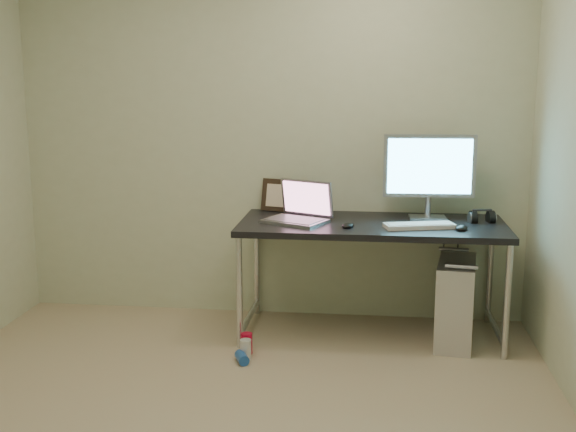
{
  "coord_description": "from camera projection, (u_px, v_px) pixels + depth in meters",
  "views": [
    {
      "loc": [
        0.71,
        -3.16,
        1.69
      ],
      "look_at": [
        0.21,
        1.03,
        0.85
      ],
      "focal_mm": 45.0,
      "sensor_mm": 36.0,
      "label": 1
    }
  ],
  "objects": [
    {
      "name": "desk",
      "position": [
        372.0,
        234.0,
        4.62
      ],
      "size": [
        1.69,
        0.74,
        0.75
      ],
      "color": "black",
      "rests_on": "ground"
    },
    {
      "name": "headphones",
      "position": [
        482.0,
        218.0,
        4.61
      ],
      "size": [
        0.17,
        0.1,
        0.11
      ],
      "rotation": [
        0.0,
        0.0,
        0.18
      ],
      "color": "black",
      "rests_on": "desk"
    },
    {
      "name": "can_red",
      "position": [
        247.0,
        343.0,
        4.41
      ],
      "size": [
        0.09,
        0.09,
        0.13
      ],
      "primitive_type": "cylinder",
      "rotation": [
        0.0,
        0.0,
        0.35
      ],
      "color": "red",
      "rests_on": "ground"
    },
    {
      "name": "picture_frame",
      "position": [
        281.0,
        195.0,
        4.96
      ],
      "size": [
        0.29,
        0.15,
        0.22
      ],
      "primitive_type": "cube",
      "rotation": [
        -0.21,
        0.0,
        -0.29
      ],
      "color": "black",
      "rests_on": "desk"
    },
    {
      "name": "wall_back",
      "position": [
        270.0,
        138.0,
        4.95
      ],
      "size": [
        3.5,
        0.02,
        2.5
      ],
      "primitive_type": "cube",
      "color": "beige",
      "rests_on": "ground"
    },
    {
      "name": "keyboard",
      "position": [
        419.0,
        226.0,
        4.45
      ],
      "size": [
        0.45,
        0.24,
        0.03
      ],
      "primitive_type": "cube",
      "rotation": [
        0.0,
        0.0,
        0.25
      ],
      "color": "silver",
      "rests_on": "desk"
    },
    {
      "name": "floor",
      "position": [
        220.0,
        428.0,
        3.49
      ],
      "size": [
        3.5,
        3.5,
        0.0
      ],
      "primitive_type": "plane",
      "color": "tan",
      "rests_on": "ground"
    },
    {
      "name": "can_white",
      "position": [
        246.0,
        349.0,
        4.32
      ],
      "size": [
        0.08,
        0.08,
        0.12
      ],
      "primitive_type": "cylinder",
      "rotation": [
        0.0,
        0.0,
        -0.3
      ],
      "color": "silver",
      "rests_on": "ground"
    },
    {
      "name": "tower_computer",
      "position": [
        455.0,
        302.0,
        4.55
      ],
      "size": [
        0.3,
        0.54,
        0.57
      ],
      "rotation": [
        0.0,
        0.0,
        -0.15
      ],
      "color": "silver",
      "rests_on": "ground"
    },
    {
      "name": "cable_b",
      "position": [
        456.0,
        269.0,
        4.9
      ],
      "size": [
        0.02,
        0.11,
        0.71
      ],
      "primitive_type": "cylinder",
      "rotation": [
        0.14,
        0.0,
        0.09
      ],
      "color": "black",
      "rests_on": "ground"
    },
    {
      "name": "webcam",
      "position": [
        315.0,
        202.0,
        4.86
      ],
      "size": [
        0.04,
        0.04,
        0.11
      ],
      "rotation": [
        0.0,
        0.0,
        0.34
      ],
      "color": "silver",
      "rests_on": "desk"
    },
    {
      "name": "mouse_left",
      "position": [
        348.0,
        224.0,
        4.46
      ],
      "size": [
        0.1,
        0.13,
        0.04
      ],
      "primitive_type": "ellipsoid",
      "rotation": [
        0.0,
        0.0,
        -0.32
      ],
      "color": "black",
      "rests_on": "desk"
    },
    {
      "name": "mouse_right",
      "position": [
        462.0,
        227.0,
        4.39
      ],
      "size": [
        0.1,
        0.13,
        0.04
      ],
      "primitive_type": "ellipsoid",
      "rotation": [
        0.0,
        0.0,
        -0.25
      ],
      "color": "black",
      "rests_on": "desk"
    },
    {
      "name": "cable_a",
      "position": [
        442.0,
        265.0,
        4.93
      ],
      "size": [
        0.01,
        0.16,
        0.69
      ],
      "primitive_type": "cylinder",
      "rotation": [
        0.21,
        0.0,
        0.0
      ],
      "color": "black",
      "rests_on": "ground"
    },
    {
      "name": "monitor",
      "position": [
        429.0,
        170.0,
        4.65
      ],
      "size": [
        0.59,
        0.18,
        0.55
      ],
      "rotation": [
        0.0,
        0.0,
        0.05
      ],
      "color": "#9FA0A7",
      "rests_on": "desk"
    },
    {
      "name": "can_blue",
      "position": [
        242.0,
        358.0,
        4.27
      ],
      "size": [
        0.11,
        0.13,
        0.06
      ],
      "primitive_type": "cylinder",
      "rotation": [
        1.57,
        0.0,
        0.42
      ],
      "color": "#2054B0",
      "rests_on": "ground"
    },
    {
      "name": "laptop",
      "position": [
        300.0,
        212.0,
        4.64
      ],
      "size": [
        0.47,
        0.43,
        0.26
      ],
      "rotation": [
        0.0,
        0.0,
        -0.44
      ],
      "color": "#9FA0A7",
      "rests_on": "desk"
    }
  ]
}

